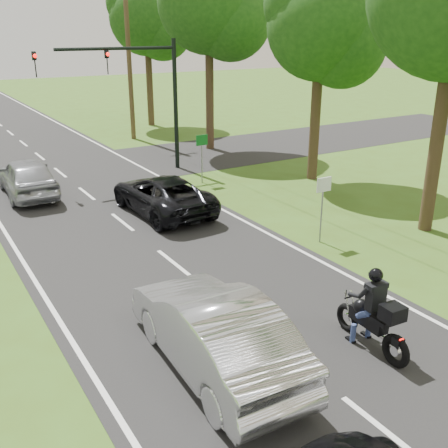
% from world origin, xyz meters
% --- Properties ---
extents(ground, '(140.00, 140.00, 0.00)m').
position_xyz_m(ground, '(0.00, 0.00, 0.00)').
color(ground, '#3C5919').
rests_on(ground, ground).
extents(road, '(8.00, 100.00, 0.01)m').
position_xyz_m(road, '(0.00, 10.00, 0.01)').
color(road, black).
rests_on(road, ground).
extents(cross_road, '(60.00, 7.00, 0.01)m').
position_xyz_m(cross_road, '(0.00, 16.00, 0.01)').
color(cross_road, black).
rests_on(cross_road, ground).
extents(motorcycle_rider, '(0.61, 2.15, 1.85)m').
position_xyz_m(motorcycle_rider, '(1.65, -2.11, 0.73)').
color(motorcycle_rider, black).
rests_on(motorcycle_rider, ground).
extents(dark_suv, '(2.45, 5.03, 1.38)m').
position_xyz_m(dark_suv, '(1.67, 8.24, 0.70)').
color(dark_suv, black).
rests_on(dark_suv, road).
extents(silver_sedan, '(1.95, 4.99, 1.62)m').
position_xyz_m(silver_sedan, '(-1.52, -0.92, 0.82)').
color(silver_sedan, '#BCBCC1').
rests_on(silver_sedan, road).
extents(silver_suv, '(2.00, 4.66, 1.57)m').
position_xyz_m(silver_suv, '(-2.05, 13.00, 0.80)').
color(silver_suv, '#9B9DA2').
rests_on(silver_suv, road).
extents(traffic_signal, '(6.38, 0.44, 6.00)m').
position_xyz_m(traffic_signal, '(3.34, 14.00, 4.14)').
color(traffic_signal, black).
rests_on(traffic_signal, ground).
extents(utility_pole_far, '(1.60, 0.28, 10.00)m').
position_xyz_m(utility_pole_far, '(6.20, 22.00, 5.08)').
color(utility_pole_far, brown).
rests_on(utility_pole_far, ground).
extents(sign_white, '(0.55, 0.07, 2.12)m').
position_xyz_m(sign_white, '(4.70, 2.98, 1.60)').
color(sign_white, slate).
rests_on(sign_white, ground).
extents(sign_green, '(0.55, 0.07, 2.12)m').
position_xyz_m(sign_green, '(4.90, 10.98, 1.60)').
color(sign_green, slate).
rests_on(sign_green, ground).
extents(tree_row_c, '(4.80, 4.65, 8.76)m').
position_xyz_m(tree_row_c, '(9.75, 8.80, 6.23)').
color(tree_row_c, '#332316').
rests_on(tree_row_c, ground).
extents(tree_row_d, '(5.76, 5.58, 10.45)m').
position_xyz_m(tree_row_d, '(9.10, 16.76, 7.43)').
color(tree_row_d, '#332316').
rests_on(tree_row_d, ground).
extents(tree_row_e, '(5.28, 5.12, 9.61)m').
position_xyz_m(tree_row_e, '(9.48, 25.78, 6.83)').
color(tree_row_e, '#332316').
rests_on(tree_row_e, ground).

